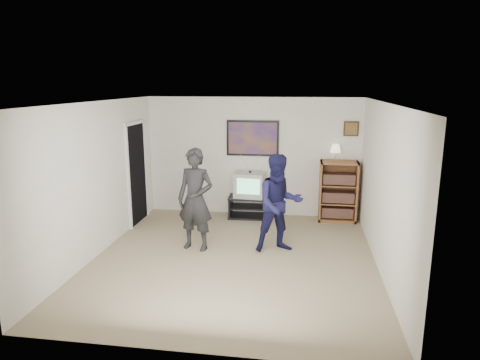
% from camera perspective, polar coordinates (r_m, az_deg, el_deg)
% --- Properties ---
extents(room_shell, '(4.51, 5.00, 2.51)m').
position_cam_1_polar(room_shell, '(6.98, -0.40, 0.13)').
color(room_shell, '#836B53').
rests_on(room_shell, ground).
extents(media_stand, '(0.92, 0.53, 0.45)m').
position_cam_1_polar(media_stand, '(9.04, 1.39, -3.59)').
color(media_stand, black).
rests_on(media_stand, room_shell).
extents(crt_television, '(0.64, 0.56, 0.51)m').
position_cam_1_polar(crt_television, '(8.92, 1.33, -0.61)').
color(crt_television, '#ADACA7').
rests_on(crt_television, media_stand).
extents(bookshelf, '(0.75, 0.43, 1.24)m').
position_cam_1_polar(bookshelf, '(8.96, 12.92, -1.48)').
color(bookshelf, brown).
rests_on(bookshelf, room_shell).
extents(table_lamp, '(0.22, 0.22, 0.34)m').
position_cam_1_polar(table_lamp, '(8.83, 12.60, 3.59)').
color(table_lamp, '#FFF1C1').
rests_on(table_lamp, bookshelf).
extents(person_tall, '(0.70, 0.53, 1.74)m').
position_cam_1_polar(person_tall, '(7.22, -5.96, -2.61)').
color(person_tall, black).
rests_on(person_tall, room_shell).
extents(person_short, '(0.97, 0.86, 1.65)m').
position_cam_1_polar(person_short, '(7.13, 5.26, -3.14)').
color(person_short, '#151438').
rests_on(person_short, room_shell).
extents(controller_left, '(0.06, 0.14, 0.04)m').
position_cam_1_polar(controller_left, '(7.35, -5.93, 0.90)').
color(controller_left, white).
rests_on(controller_left, person_tall).
extents(controller_right, '(0.07, 0.11, 0.03)m').
position_cam_1_polar(controller_right, '(7.27, 4.96, -0.67)').
color(controller_right, white).
rests_on(controller_right, person_short).
extents(poster, '(1.10, 0.03, 0.75)m').
position_cam_1_polar(poster, '(8.99, 1.69, 5.59)').
color(poster, black).
rests_on(poster, room_shell).
extents(air_vent, '(0.28, 0.02, 0.14)m').
position_cam_1_polar(air_vent, '(9.04, -1.78, 7.54)').
color(air_vent, white).
rests_on(air_vent, room_shell).
extents(small_picture, '(0.30, 0.03, 0.30)m').
position_cam_1_polar(small_picture, '(8.95, 14.61, 6.63)').
color(small_picture, black).
rests_on(small_picture, room_shell).
extents(doorway, '(0.03, 0.85, 2.00)m').
position_cam_1_polar(doorway, '(8.81, -13.62, 0.79)').
color(doorway, black).
rests_on(doorway, room_shell).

